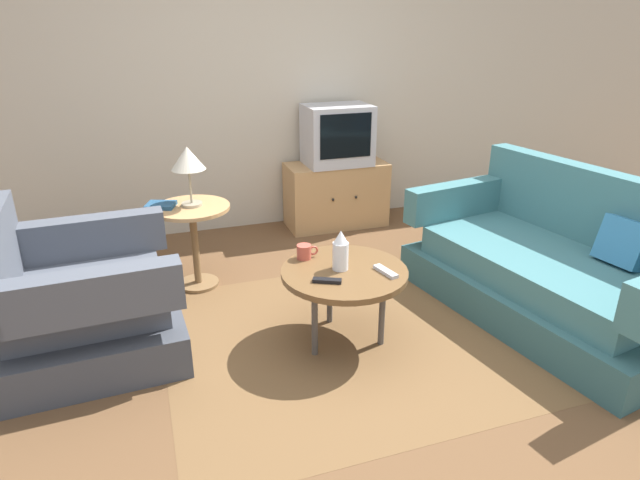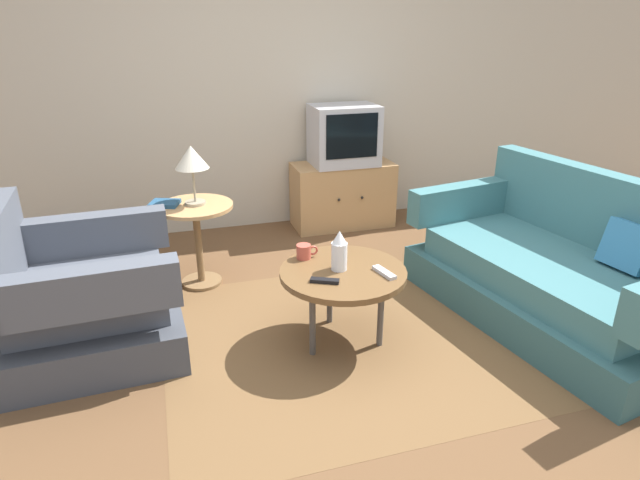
# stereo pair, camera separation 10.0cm
# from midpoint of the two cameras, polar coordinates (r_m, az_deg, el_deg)

# --- Properties ---
(ground_plane) EXTENTS (16.00, 16.00, 0.00)m
(ground_plane) POSITION_cam_midpoint_polar(r_m,az_deg,el_deg) (3.13, 5.13, -11.94)
(ground_plane) COLOR brown
(back_wall) EXTENTS (9.00, 0.12, 2.70)m
(back_wall) POSITION_cam_midpoint_polar(r_m,az_deg,el_deg) (4.80, -4.82, 17.43)
(back_wall) COLOR #BCB29E
(back_wall) RESTS_ON ground
(area_rug) EXTENTS (2.04, 1.85, 0.00)m
(area_rug) POSITION_cam_midpoint_polar(r_m,az_deg,el_deg) (3.25, 3.23, -10.52)
(area_rug) COLOR brown
(area_rug) RESTS_ON ground
(armchair) EXTENTS (0.99, 0.99, 0.86)m
(armchair) POSITION_cam_midpoint_polar(r_m,az_deg,el_deg) (3.29, -23.26, -5.99)
(armchair) COLOR #3E424B
(armchair) RESTS_ON ground
(couch) EXTENTS (1.21, 1.89, 0.89)m
(couch) POSITION_cam_midpoint_polar(r_m,az_deg,el_deg) (3.68, 24.51, -3.29)
(couch) COLOR #325C60
(couch) RESTS_ON ground
(coffee_table) EXTENTS (0.72, 0.72, 0.46)m
(coffee_table) POSITION_cam_midpoint_polar(r_m,az_deg,el_deg) (3.04, 3.39, -3.82)
(coffee_table) COLOR brown
(coffee_table) RESTS_ON ground
(side_table) EXTENTS (0.51, 0.51, 0.59)m
(side_table) POSITION_cam_midpoint_polar(r_m,az_deg,el_deg) (3.79, -12.18, 1.32)
(side_table) COLOR tan
(side_table) RESTS_ON ground
(tv_stand) EXTENTS (0.89, 0.43, 0.57)m
(tv_stand) POSITION_cam_midpoint_polar(r_m,az_deg,el_deg) (4.88, 2.99, 4.81)
(tv_stand) COLOR tan
(tv_stand) RESTS_ON ground
(television) EXTENTS (0.56, 0.41, 0.51)m
(television) POSITION_cam_midpoint_polar(r_m,az_deg,el_deg) (4.74, 3.17, 11.04)
(television) COLOR #B7B7BC
(television) RESTS_ON tv_stand
(table_lamp) EXTENTS (0.23, 0.23, 0.40)m
(table_lamp) POSITION_cam_midpoint_polar(r_m,az_deg,el_deg) (3.66, -12.70, 8.32)
(table_lamp) COLOR #9E937A
(table_lamp) RESTS_ON side_table
(vase) EXTENTS (0.09, 0.09, 0.23)m
(vase) POSITION_cam_midpoint_polar(r_m,az_deg,el_deg) (2.98, 3.02, -1.20)
(vase) COLOR white
(vase) RESTS_ON coffee_table
(mug) EXTENTS (0.13, 0.09, 0.08)m
(mug) POSITION_cam_midpoint_polar(r_m,az_deg,el_deg) (3.15, -0.77, -1.23)
(mug) COLOR #B74C3D
(mug) RESTS_ON coffee_table
(tv_remote_dark) EXTENTS (0.16, 0.10, 0.02)m
(tv_remote_dark) POSITION_cam_midpoint_polar(r_m,az_deg,el_deg) (2.88, 1.50, -4.34)
(tv_remote_dark) COLOR black
(tv_remote_dark) RESTS_ON coffee_table
(tv_remote_silver) EXTENTS (0.08, 0.18, 0.02)m
(tv_remote_silver) POSITION_cam_midpoint_polar(r_m,az_deg,el_deg) (2.99, 7.77, -3.43)
(tv_remote_silver) COLOR #B2B2B7
(tv_remote_silver) RESTS_ON coffee_table
(book) EXTENTS (0.23, 0.20, 0.03)m
(book) POSITION_cam_midpoint_polar(r_m,az_deg,el_deg) (3.77, -15.41, 3.76)
(book) COLOR navy
(book) RESTS_ON side_table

